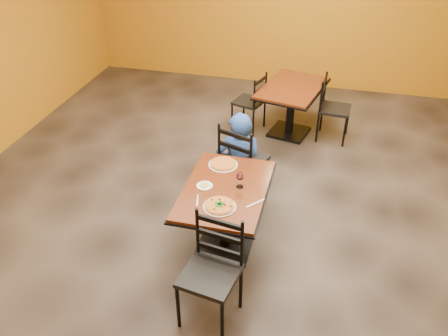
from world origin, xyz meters
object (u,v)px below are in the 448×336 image
(diner, at_px, (239,154))
(pizza_far, at_px, (223,163))
(plate_far, at_px, (223,165))
(pizza_main, at_px, (219,205))
(chair_second_right, at_px, (335,109))
(side_plate, at_px, (205,186))
(wine_glass, at_px, (240,179))
(plate_main, at_px, (219,207))
(table_second, at_px, (291,99))
(table_main, at_px, (225,204))
(chair_main_near, at_px, (210,276))
(chair_main_far, at_px, (244,160))
(chair_second_left, at_px, (249,102))

(diner, height_order, pizza_far, diner)
(diner, xyz_separation_m, plate_far, (-0.04, -0.61, 0.22))
(pizza_main, bearing_deg, chair_second_right, 72.41)
(side_plate, relative_size, wine_glass, 0.89)
(plate_main, height_order, side_plate, same)
(pizza_far, xyz_separation_m, wine_glass, (0.25, -0.34, 0.07))
(table_second, distance_m, chair_second_right, 0.63)
(table_main, relative_size, plate_main, 3.97)
(chair_second_right, bearing_deg, diner, 152.00)
(chair_main_near, distance_m, wine_glass, 1.05)
(diner, height_order, pizza_main, diner)
(chair_main_far, bearing_deg, chair_main_near, 112.38)
(chair_second_right, bearing_deg, plate_far, 158.85)
(chair_second_left, height_order, pizza_main, chair_second_left)
(side_plate, bearing_deg, wine_glass, 12.10)
(table_second, distance_m, pizza_far, 2.29)
(plate_main, height_order, plate_far, same)
(chair_second_left, bearing_deg, table_second, 107.16)
(chair_main_far, relative_size, pizza_main, 3.58)
(chair_second_left, distance_m, diner, 1.64)
(chair_main_near, xyz_separation_m, plate_far, (-0.22, 1.33, 0.25))
(pizza_main, xyz_separation_m, plate_far, (-0.14, 0.71, -0.02))
(chair_main_near, distance_m, side_plate, 1.00)
(table_second, relative_size, plate_main, 4.27)
(chair_main_near, height_order, pizza_far, chair_main_near)
(plate_main, bearing_deg, table_second, 84.01)
(pizza_main, bearing_deg, chair_main_near, -83.20)
(pizza_main, distance_m, side_plate, 0.37)
(pizza_main, height_order, pizza_far, same)
(chair_second_left, relative_size, side_plate, 5.49)
(diner, distance_m, wine_glass, 1.03)
(plate_main, distance_m, wine_glass, 0.39)
(chair_second_left, distance_m, wine_glass, 2.64)
(chair_main_near, xyz_separation_m, chair_second_right, (0.86, 3.57, -0.04))
(chair_main_near, bearing_deg, pizza_main, 106.25)
(chair_main_far, xyz_separation_m, pizza_far, (-0.12, -0.52, 0.26))
(chair_main_far, bearing_deg, side_plate, 97.11)
(chair_main_near, height_order, chair_main_far, chair_main_far)
(chair_main_near, xyz_separation_m, chair_main_far, (-0.10, 1.86, 0.00))
(plate_main, bearing_deg, pizza_far, 101.50)
(chair_second_right, distance_m, side_plate, 2.91)
(pizza_main, bearing_deg, side_plate, 128.08)
(chair_main_near, bearing_deg, chair_second_left, 105.69)
(table_main, bearing_deg, plate_main, -86.30)
(table_second, xyz_separation_m, pizza_far, (-0.45, -2.23, 0.22))
(pizza_far, bearing_deg, chair_main_far, 77.13)
(plate_far, relative_size, side_plate, 1.94)
(chair_main_far, distance_m, chair_second_right, 1.96)
(chair_main_near, distance_m, plate_far, 1.38)
(table_second, bearing_deg, pizza_far, -101.44)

